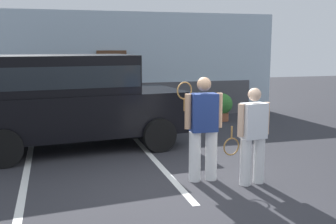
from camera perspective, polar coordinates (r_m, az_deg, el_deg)
name	(u,v)px	position (r m, az deg, el deg)	size (l,w,h in m)	color
ground_plane	(190,189)	(6.62, 3.15, -10.63)	(40.00, 40.00, 0.00)	#2D2D33
parking_stripe_0	(26,174)	(7.73, -19.20, -8.17)	(0.12, 4.40, 0.01)	silver
parking_stripe_1	(158,163)	(7.95, -1.44, -7.17)	(0.12, 4.40, 0.01)	silver
house_frontage	(120,69)	(12.77, -6.74, 6.01)	(10.27, 0.40, 3.27)	silver
parked_suv	(72,97)	(9.12, -13.22, 2.06)	(4.77, 2.54, 2.05)	black
tennis_player_man	(203,127)	(6.80, 4.94, -2.13)	(0.78, 0.29, 1.75)	white
tennis_player_woman	(253,135)	(6.75, 11.76, -3.18)	(0.86, 0.29, 1.59)	white
potted_plant_by_porch	(222,106)	(12.38, 7.55, 0.89)	(0.63, 0.63, 0.83)	#9E5638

